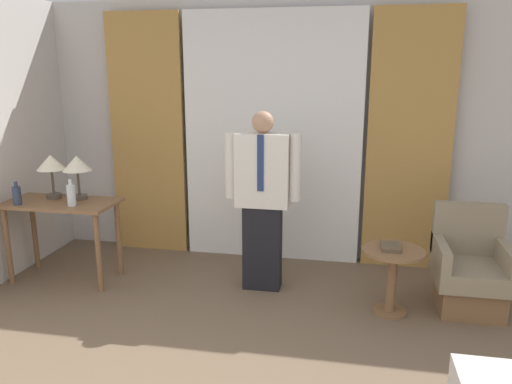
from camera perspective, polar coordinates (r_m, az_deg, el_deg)
name	(u,v)px	position (r m, az deg, el deg)	size (l,w,h in m)	color
wall_back	(274,132)	(5.32, 2.07, 6.87)	(10.00, 0.06, 2.70)	beige
curtain_sheer_center	(272,139)	(5.20, 1.84, 6.04)	(1.85, 0.06, 2.58)	white
curtain_drape_left	(148,136)	(5.58, -12.30, 6.28)	(0.82, 0.06, 2.58)	#B28442
curtain_drape_right	(409,143)	(5.17, 17.10, 5.38)	(0.82, 0.06, 2.58)	#B28442
desk	(62,215)	(5.09, -21.30, -2.52)	(1.04, 0.53, 0.78)	brown
table_lamp_left	(51,165)	(5.15, -22.38, 2.87)	(0.27, 0.27, 0.42)	#4C4238
table_lamp_right	(77,166)	(5.01, -19.78, 2.81)	(0.27, 0.27, 0.42)	#4C4238
bottle_near_edge	(71,195)	(4.84, -20.37, -0.30)	(0.08, 0.08, 0.25)	silver
bottle_by_lamp	(17,195)	(5.08, -25.66, -0.33)	(0.08, 0.08, 0.21)	#2D3851
person	(263,196)	(4.50, 0.76, -0.46)	(0.69, 0.23, 1.65)	black
armchair	(470,272)	(4.66, 23.23, -8.45)	(0.59, 0.61, 0.87)	brown
side_table	(392,270)	(4.33, 15.33, -8.62)	(0.51, 0.51, 0.57)	brown
book	(391,247)	(4.27, 15.13, -6.06)	(0.16, 0.22, 0.03)	brown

